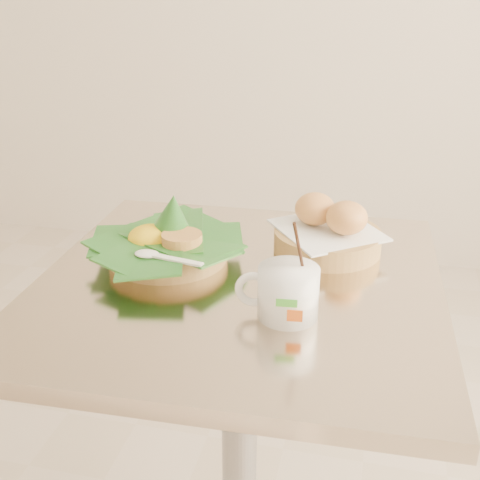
% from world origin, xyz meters
% --- Properties ---
extents(cafe_table, '(0.72, 0.72, 0.75)m').
position_xyz_m(cafe_table, '(0.19, 0.04, 0.53)').
color(cafe_table, gray).
rests_on(cafe_table, floor).
extents(rice_basket, '(0.28, 0.28, 0.14)m').
position_xyz_m(rice_basket, '(0.04, 0.09, 0.79)').
color(rice_basket, tan).
rests_on(rice_basket, cafe_table).
extents(bread_basket, '(0.25, 0.25, 0.11)m').
position_xyz_m(bread_basket, '(0.33, 0.20, 0.79)').
color(bread_basket, tan).
rests_on(bread_basket, cafe_table).
extents(coffee_mug, '(0.13, 0.10, 0.16)m').
position_xyz_m(coffee_mug, '(0.29, -0.07, 0.79)').
color(coffee_mug, white).
rests_on(coffee_mug, cafe_table).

